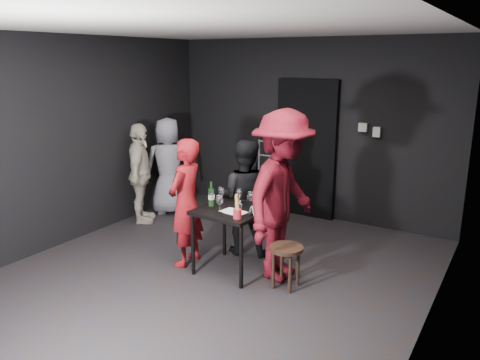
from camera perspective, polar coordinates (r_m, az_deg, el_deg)
The scene contains 26 objects.
floor at distance 5.50m, azimuth -2.88°, elevation -11.24°, with size 4.50×5.00×0.02m, color black.
ceiling at distance 4.96m, azimuth -3.29°, elevation 18.11°, with size 4.50×5.00×0.02m, color silver.
wall_back at distance 7.22m, azimuth 8.36°, elevation 6.14°, with size 4.50×0.04×2.70m, color black.
wall_left at distance 6.58m, azimuth -19.45°, elevation 4.65°, with size 0.04×5.00×2.70m, color black.
wall_right at distance 4.23m, azimuth 22.85°, elevation -0.87°, with size 0.04×5.00×2.70m, color black.
doorway at distance 7.21m, azimuth 8.08°, elevation 3.73°, with size 0.95×0.10×2.10m, color black.
wallbox_upper at distance 6.87m, azimuth 14.76°, elevation 6.23°, with size 0.12×0.06×0.12m, color #B7B7B2.
wallbox_lower at distance 6.82m, azimuth 16.34°, elevation 5.64°, with size 0.10×0.06×0.14m, color #B7B7B2.
hand_truck at distance 7.47m, azimuth 3.32°, elevation -2.38°, with size 0.39×0.33×1.16m.
tasting_table at distance 5.31m, azimuth -1.00°, elevation -4.55°, with size 0.72×0.72×0.75m.
stool at distance 5.05m, azimuth 5.65°, elevation -9.02°, with size 0.36×0.36×0.47m.
server_red at distance 5.51m, azimuth -6.65°, elevation -2.68°, with size 0.56×0.37×1.53m, color maroon.
woman_black at distance 5.81m, azimuth 0.53°, elevation -2.36°, with size 0.68×0.37×1.40m, color black.
man_maroon at distance 5.04m, azimuth 5.29°, elevation 0.71°, with size 1.54×0.71×2.38m, color #600C18.
bystander_cream at distance 7.05m, azimuth -12.08°, elevation 0.71°, with size 0.87×0.41×1.48m, color beige.
bystander_grey at distance 7.39m, azimuth -8.69°, elevation 1.77°, with size 0.75×0.41×1.54m, color gray.
tasting_mat at distance 5.18m, azimuth -0.77°, elevation -3.90°, with size 0.28×0.19×0.00m, color white.
wine_glass_a at distance 5.34m, azimuth -3.49°, elevation -2.20°, with size 0.08×0.08×0.21m, color white, non-canonical shape.
wine_glass_b at distance 5.48m, azimuth -2.27°, elevation -1.76°, with size 0.08×0.08×0.20m, color white, non-canonical shape.
wine_glass_c at distance 5.42m, azimuth -0.15°, elevation -1.95°, with size 0.08×0.08×0.20m, color white, non-canonical shape.
wine_glass_d at distance 5.13m, azimuth -2.51°, elevation -2.83°, with size 0.08×0.08×0.22m, color white, non-canonical shape.
wine_glass_e at distance 5.02m, azimuth -0.13°, elevation -3.39°, with size 0.07×0.07×0.19m, color white, non-canonical shape.
wine_glass_f at distance 5.24m, azimuth 1.29°, elevation -2.43°, with size 0.08×0.08×0.22m, color white, non-canonical shape.
wine_bottle at distance 5.37m, azimuth -3.52°, elevation -2.04°, with size 0.07×0.07×0.29m.
breadstick_cup at distance 4.94m, azimuth -0.32°, elevation -3.29°, with size 0.09×0.09×0.28m.
reserved_card at distance 5.09m, azimuth 1.80°, elevation -3.60°, with size 0.09×0.14×0.11m, color white, non-canonical shape.
Camera 1 is at (2.83, -4.06, 2.40)m, focal length 35.00 mm.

